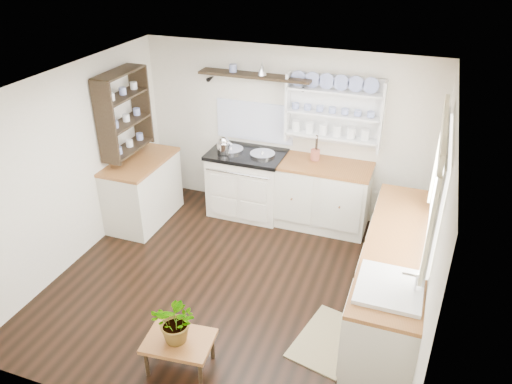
# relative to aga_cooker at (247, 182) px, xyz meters

# --- Properties ---
(floor) EXTENTS (4.00, 3.80, 0.01)m
(floor) POSITION_rel_aga_cooker_xyz_m (0.45, -1.57, -0.47)
(floor) COLOR black
(floor) RESTS_ON ground
(wall_back) EXTENTS (4.00, 0.02, 2.30)m
(wall_back) POSITION_rel_aga_cooker_xyz_m (0.45, 0.33, 0.68)
(wall_back) COLOR beige
(wall_back) RESTS_ON ground
(wall_right) EXTENTS (0.02, 3.80, 2.30)m
(wall_right) POSITION_rel_aga_cooker_xyz_m (2.45, -1.57, 0.68)
(wall_right) COLOR beige
(wall_right) RESTS_ON ground
(wall_left) EXTENTS (0.02, 3.80, 2.30)m
(wall_left) POSITION_rel_aga_cooker_xyz_m (-1.55, -1.57, 0.68)
(wall_left) COLOR beige
(wall_left) RESTS_ON ground
(ceiling) EXTENTS (4.00, 3.80, 0.01)m
(ceiling) POSITION_rel_aga_cooker_xyz_m (0.45, -1.57, 1.83)
(ceiling) COLOR white
(ceiling) RESTS_ON wall_back
(window) EXTENTS (0.08, 1.55, 1.22)m
(window) POSITION_rel_aga_cooker_xyz_m (2.39, -1.42, 1.10)
(window) COLOR white
(window) RESTS_ON wall_right
(aga_cooker) EXTENTS (1.02, 0.71, 0.95)m
(aga_cooker) POSITION_rel_aga_cooker_xyz_m (0.00, 0.00, 0.00)
(aga_cooker) COLOR silver
(aga_cooker) RESTS_ON floor
(back_cabinets) EXTENTS (1.27, 0.63, 0.90)m
(back_cabinets) POSITION_rel_aga_cooker_xyz_m (1.05, 0.03, -0.01)
(back_cabinets) COLOR beige
(back_cabinets) RESTS_ON floor
(right_cabinets) EXTENTS (0.62, 2.43, 0.90)m
(right_cabinets) POSITION_rel_aga_cooker_xyz_m (2.15, -1.47, -0.01)
(right_cabinets) COLOR beige
(right_cabinets) RESTS_ON floor
(belfast_sink) EXTENTS (0.55, 0.60, 0.45)m
(belfast_sink) POSITION_rel_aga_cooker_xyz_m (2.15, -2.22, 0.33)
(belfast_sink) COLOR white
(belfast_sink) RESTS_ON right_cabinets
(left_cabinets) EXTENTS (0.62, 1.13, 0.90)m
(left_cabinets) POSITION_rel_aga_cooker_xyz_m (-1.25, -0.67, -0.01)
(left_cabinets) COLOR beige
(left_cabinets) RESTS_ON floor
(plate_rack) EXTENTS (1.20, 0.22, 0.90)m
(plate_rack) POSITION_rel_aga_cooker_xyz_m (1.10, 0.29, 1.09)
(plate_rack) COLOR white
(plate_rack) RESTS_ON wall_back
(high_shelf) EXTENTS (1.50, 0.29, 0.16)m
(high_shelf) POSITION_rel_aga_cooker_xyz_m (0.05, 0.21, 1.44)
(high_shelf) COLOR black
(high_shelf) RESTS_ON wall_back
(left_shelving) EXTENTS (0.28, 0.80, 1.05)m
(left_shelving) POSITION_rel_aga_cooker_xyz_m (-1.39, -0.67, 1.08)
(left_shelving) COLOR black
(left_shelving) RESTS_ON wall_left
(kettle) EXTENTS (0.18, 0.18, 0.22)m
(kettle) POSITION_rel_aga_cooker_xyz_m (-0.28, -0.12, 0.57)
(kettle) COLOR silver
(kettle) RESTS_ON aga_cooker
(utensil_crock) EXTENTS (0.12, 0.12, 0.14)m
(utensil_crock) POSITION_rel_aga_cooker_xyz_m (0.92, 0.11, 0.51)
(utensil_crock) COLOR #A5513C
(utensil_crock) RESTS_ON back_cabinets
(center_table) EXTENTS (0.65, 0.50, 0.33)m
(center_table) POSITION_rel_aga_cooker_xyz_m (0.43, -2.86, -0.18)
(center_table) COLOR brown
(center_table) RESTS_ON floor
(potted_plant) EXTENTS (0.42, 0.37, 0.45)m
(potted_plant) POSITION_rel_aga_cooker_xyz_m (0.43, -2.86, 0.09)
(potted_plant) COLOR #3F7233
(potted_plant) RESTS_ON center_table
(floor_rug) EXTENTS (0.72, 0.95, 0.02)m
(floor_rug) POSITION_rel_aga_cooker_xyz_m (1.65, -2.07, -0.46)
(floor_rug) COLOR olive
(floor_rug) RESTS_ON floor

